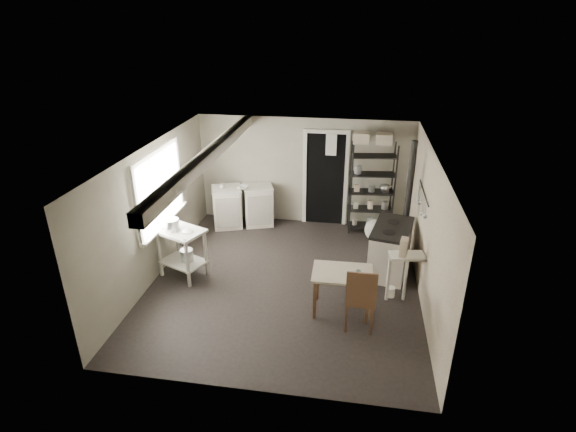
# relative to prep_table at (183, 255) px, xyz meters

# --- Properties ---
(floor) EXTENTS (5.00, 5.00, 0.00)m
(floor) POSITION_rel_prep_table_xyz_m (1.79, 0.09, -0.40)
(floor) COLOR black
(floor) RESTS_ON ground
(ceiling) EXTENTS (5.00, 5.00, 0.00)m
(ceiling) POSITION_rel_prep_table_xyz_m (1.79, 0.09, 1.90)
(ceiling) COLOR silver
(ceiling) RESTS_ON wall_back
(wall_back) EXTENTS (4.50, 0.02, 2.30)m
(wall_back) POSITION_rel_prep_table_xyz_m (1.79, 2.59, 0.75)
(wall_back) COLOR #9F9A87
(wall_back) RESTS_ON ground
(wall_front) EXTENTS (4.50, 0.02, 2.30)m
(wall_front) POSITION_rel_prep_table_xyz_m (1.79, -2.41, 0.75)
(wall_front) COLOR #9F9A87
(wall_front) RESTS_ON ground
(wall_left) EXTENTS (0.02, 5.00, 2.30)m
(wall_left) POSITION_rel_prep_table_xyz_m (-0.46, 0.09, 0.75)
(wall_left) COLOR #9F9A87
(wall_left) RESTS_ON ground
(wall_right) EXTENTS (0.02, 5.00, 2.30)m
(wall_right) POSITION_rel_prep_table_xyz_m (4.04, 0.09, 0.75)
(wall_right) COLOR #9F9A87
(wall_right) RESTS_ON ground
(window) EXTENTS (0.12, 1.76, 1.28)m
(window) POSITION_rel_prep_table_xyz_m (-0.43, 0.29, 1.10)
(window) COLOR silver
(window) RESTS_ON wall_left
(doorway) EXTENTS (0.96, 0.10, 2.08)m
(doorway) POSITION_rel_prep_table_xyz_m (2.24, 2.56, 0.60)
(doorway) COLOR silver
(doorway) RESTS_ON ground
(ceiling_beam) EXTENTS (0.18, 5.00, 0.18)m
(ceiling_beam) POSITION_rel_prep_table_xyz_m (0.59, 0.09, 1.80)
(ceiling_beam) COLOR silver
(ceiling_beam) RESTS_ON ceiling
(wallpaper_panel) EXTENTS (0.01, 5.00, 2.30)m
(wallpaper_panel) POSITION_rel_prep_table_xyz_m (4.03, 0.09, 0.75)
(wallpaper_panel) COLOR beige
(wallpaper_panel) RESTS_ON wall_right
(utensil_rail) EXTENTS (0.06, 1.20, 0.44)m
(utensil_rail) POSITION_rel_prep_table_xyz_m (3.98, 0.69, 1.15)
(utensil_rail) COLOR #BBBBBD
(utensil_rail) RESTS_ON wall_right
(prep_table) EXTENTS (0.93, 0.82, 0.88)m
(prep_table) POSITION_rel_prep_table_xyz_m (0.00, 0.00, 0.00)
(prep_table) COLOR silver
(prep_table) RESTS_ON ground
(stockpot) EXTENTS (0.33, 0.33, 0.28)m
(stockpot) POSITION_rel_prep_table_xyz_m (-0.14, -0.01, 0.54)
(stockpot) COLOR #BBBBBD
(stockpot) RESTS_ON prep_table
(saucepan) EXTENTS (0.23, 0.23, 0.11)m
(saucepan) POSITION_rel_prep_table_xyz_m (0.15, -0.04, 0.45)
(saucepan) COLOR #BBBBBD
(saucepan) RESTS_ON prep_table
(bucket) EXTENTS (0.27, 0.27, 0.24)m
(bucket) POSITION_rel_prep_table_xyz_m (0.07, 0.02, -0.02)
(bucket) COLOR #BBBBBD
(bucket) RESTS_ON prep_table
(base_cabinets) EXTENTS (1.45, 0.97, 0.88)m
(base_cabinets) POSITION_rel_prep_table_xyz_m (0.51, 2.20, 0.06)
(base_cabinets) COLOR silver
(base_cabinets) RESTS_ON ground
(mixing_bowl) EXTENTS (0.38, 0.38, 0.08)m
(mixing_bowl) POSITION_rel_prep_table_xyz_m (0.55, 2.11, 0.56)
(mixing_bowl) COLOR white
(mixing_bowl) RESTS_ON base_cabinets
(counter_cup) EXTENTS (0.13, 0.13, 0.10)m
(counter_cup) POSITION_rel_prep_table_xyz_m (0.12, 2.04, 0.57)
(counter_cup) COLOR white
(counter_cup) RESTS_ON base_cabinets
(shelf_rack) EXTENTS (0.93, 0.45, 1.90)m
(shelf_rack) POSITION_rel_prep_table_xyz_m (3.21, 2.32, 0.55)
(shelf_rack) COLOR black
(shelf_rack) RESTS_ON ground
(shelf_jar) EXTENTS (0.11, 0.11, 0.19)m
(shelf_jar) POSITION_rel_prep_table_xyz_m (2.89, 2.29, 0.97)
(shelf_jar) COLOR white
(shelf_jar) RESTS_ON shelf_rack
(storage_box_a) EXTENTS (0.32, 0.28, 0.21)m
(storage_box_a) POSITION_rel_prep_table_xyz_m (2.94, 2.30, 1.61)
(storage_box_a) COLOR beige
(storage_box_a) RESTS_ON shelf_rack
(storage_box_b) EXTENTS (0.32, 0.30, 0.20)m
(storage_box_b) POSITION_rel_prep_table_xyz_m (3.37, 2.32, 1.59)
(storage_box_b) COLOR beige
(storage_box_b) RESTS_ON shelf_rack
(stove) EXTENTS (0.83, 1.21, 0.87)m
(stove) POSITION_rel_prep_table_xyz_m (3.56, 0.72, 0.04)
(stove) COLOR silver
(stove) RESTS_ON ground
(stovepipe) EXTENTS (0.13, 0.13, 1.53)m
(stovepipe) POSITION_rel_prep_table_xyz_m (3.82, 1.18, 1.19)
(stovepipe) COLOR black
(stovepipe) RESTS_ON stove
(side_ledge) EXTENTS (0.58, 0.37, 0.83)m
(side_ledge) POSITION_rel_prep_table_xyz_m (3.74, -0.16, 0.03)
(side_ledge) COLOR silver
(side_ledge) RESTS_ON ground
(oats_box) EXTENTS (0.15, 0.21, 0.28)m
(oats_box) POSITION_rel_prep_table_xyz_m (3.67, -0.19, 0.61)
(oats_box) COLOR beige
(oats_box) RESTS_ON side_ledge
(work_table) EXTENTS (0.92, 0.65, 0.69)m
(work_table) POSITION_rel_prep_table_xyz_m (2.77, -0.60, -0.02)
(work_table) COLOR beige
(work_table) RESTS_ON ground
(table_cup) EXTENTS (0.11, 0.11, 0.09)m
(table_cup) POSITION_rel_prep_table_xyz_m (3.01, -0.66, 0.40)
(table_cup) COLOR white
(table_cup) RESTS_ON work_table
(chair) EXTENTS (0.43, 0.45, 1.03)m
(chair) POSITION_rel_prep_table_xyz_m (3.06, -0.93, 0.08)
(chair) COLOR brown
(chair) RESTS_ON ground
(flour_sack) EXTENTS (0.40, 0.35, 0.44)m
(flour_sack) POSITION_rel_prep_table_xyz_m (3.30, 1.92, -0.16)
(flour_sack) COLOR white
(flour_sack) RESTS_ON ground
(floor_crock) EXTENTS (0.14, 0.14, 0.17)m
(floor_crock) POSITION_rel_prep_table_xyz_m (3.56, -0.09, -0.33)
(floor_crock) COLOR white
(floor_crock) RESTS_ON ground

